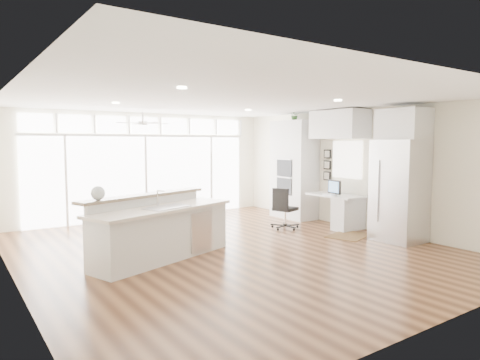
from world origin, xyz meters
TOP-DOWN VIEW (x-y plane):
  - floor at (0.00, 0.00)m, footprint 7.00×8.00m
  - ceiling at (0.00, 0.00)m, footprint 7.00×8.00m
  - wall_back at (0.00, 4.00)m, footprint 7.00×0.04m
  - wall_front at (0.00, -4.00)m, footprint 7.00×0.04m
  - wall_left at (-3.50, 0.00)m, footprint 0.04×8.00m
  - wall_right at (3.50, 0.00)m, footprint 0.04×8.00m
  - glass_wall at (0.00, 3.94)m, footprint 5.80×0.06m
  - transom_row at (0.00, 3.94)m, footprint 5.90×0.06m
  - desk_window at (3.46, 0.30)m, footprint 0.04×0.85m
  - ceiling_fan at (-0.50, 2.80)m, footprint 1.16×1.16m
  - recessed_lights at (0.00, 0.20)m, footprint 3.40×3.00m
  - oven_cabinet at (3.17, 1.80)m, footprint 0.64×1.20m
  - desk_nook at (3.13, 0.30)m, footprint 0.72×1.30m
  - upper_cabinets at (3.17, 0.30)m, footprint 0.64×1.30m
  - refrigerator at (3.11, -1.35)m, footprint 0.76×0.90m
  - fridge_cabinet at (3.17, -1.35)m, footprint 0.64×0.90m
  - framed_photos at (3.46, 0.92)m, footprint 0.06×0.22m
  - kitchen_island at (-1.29, 0.08)m, footprint 2.86×1.83m
  - rug at (2.66, -0.50)m, footprint 1.11×0.94m
  - office_chair at (2.05, 0.84)m, footprint 0.59×0.56m
  - fishbowl at (-2.31, 0.15)m, footprint 0.26×0.26m
  - monitor at (3.05, 0.30)m, footprint 0.14×0.43m
  - keyboard at (2.88, 0.30)m, footprint 0.17×0.35m
  - potted_plant at (3.17, 1.80)m, footprint 0.29×0.32m

SIDE VIEW (x-z plane):
  - floor at x=0.00m, z-range -0.02..0.00m
  - rug at x=2.66m, z-range 0.00..0.01m
  - desk_nook at x=3.13m, z-range 0.00..0.76m
  - office_chair at x=2.05m, z-range 0.00..0.92m
  - kitchen_island at x=-1.29m, z-range 0.00..1.06m
  - keyboard at x=2.88m, z-range 0.76..0.78m
  - monitor at x=3.05m, z-range 0.76..1.11m
  - refrigerator at x=3.11m, z-range 0.00..2.00m
  - glass_wall at x=0.00m, z-range 0.01..2.09m
  - fishbowl at x=-2.31m, z-range 1.06..1.28m
  - oven_cabinet at x=3.17m, z-range 0.00..2.50m
  - wall_back at x=0.00m, z-range 0.00..2.70m
  - wall_front at x=0.00m, z-range 0.00..2.70m
  - wall_left at x=-3.50m, z-range 0.00..2.70m
  - wall_right at x=3.50m, z-range 0.00..2.70m
  - framed_photos at x=3.46m, z-range 1.00..1.80m
  - desk_window at x=3.46m, z-range 1.12..1.98m
  - fridge_cabinet at x=3.17m, z-range 2.00..2.60m
  - upper_cabinets at x=3.17m, z-range 2.03..2.67m
  - transom_row at x=0.00m, z-range 2.18..2.58m
  - ceiling_fan at x=-0.50m, z-range 2.32..2.64m
  - potted_plant at x=3.17m, z-range 2.50..2.72m
  - recessed_lights at x=0.00m, z-range 2.67..2.69m
  - ceiling at x=0.00m, z-range 2.69..2.71m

